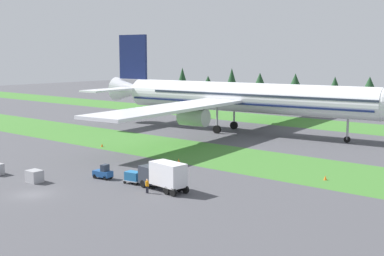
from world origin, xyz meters
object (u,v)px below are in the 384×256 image
cargo_dolly_lead (133,177)px  taxiway_marker_1 (325,178)px  baggage_tug (103,173)px  ground_crew_marshaller (147,185)px  airliner (235,97)px  cargo_dolly_second (152,179)px  taxiway_marker_0 (179,160)px  uld_container_1 (34,176)px  taxiway_marker_2 (102,145)px  catering_truck (163,175)px

cargo_dolly_lead → taxiway_marker_1: 25.26m
baggage_tug → ground_crew_marshaller: size_ratio=1.59×
baggage_tug → airliner: bearing=4.6°
ground_crew_marshaller → taxiway_marker_1: (13.56, 19.64, -0.65)m
cargo_dolly_second → taxiway_marker_1: cargo_dolly_second is taller
ground_crew_marshaller → taxiway_marker_0: (-8.93, 15.90, -0.70)m
cargo_dolly_lead → uld_container_1: 12.91m
baggage_tug → ground_crew_marshaller: 9.71m
baggage_tug → taxiway_marker_2: bearing=41.4°
baggage_tug → catering_truck: 10.27m
airliner → catering_truck: 49.44m
taxiway_marker_0 → taxiway_marker_1: 22.81m
cargo_dolly_second → catering_truck: catering_truck is taller
baggage_tug → uld_container_1: bearing=133.8°
cargo_dolly_second → taxiway_marker_0: size_ratio=4.81×
baggage_tug → cargo_dolly_lead: baggage_tug is taller
airliner → cargo_dolly_lead: 47.70m
uld_container_1 → taxiway_marker_1: uld_container_1 is taller
baggage_tug → cargo_dolly_lead: (4.97, 0.75, 0.10)m
cargo_dolly_second → taxiway_marker_0: 15.14m
airliner → uld_container_1: bearing=-0.6°
airliner → baggage_tug: 47.05m
taxiway_marker_2 → ground_crew_marshaller: bearing=-31.1°
cargo_dolly_second → uld_container_1: uld_container_1 is taller
airliner → taxiway_marker_1: size_ratio=135.95×
airliner → ground_crew_marshaller: size_ratio=46.96×
airliner → taxiway_marker_1: (33.76, -27.10, -7.24)m
taxiway_marker_1 → ground_crew_marshaller: bearing=-124.6°
airliner → cargo_dolly_second: airliner is taller
catering_truck → taxiway_marker_2: bearing=69.5°
taxiway_marker_1 → taxiway_marker_0: bearing=-170.6°
cargo_dolly_lead → taxiway_marker_2: 27.89m
cargo_dolly_lead → taxiway_marker_0: size_ratio=4.81×
cargo_dolly_second → catering_truck: (2.33, -0.36, 1.03)m
taxiway_marker_1 → catering_truck: bearing=-126.7°
catering_truck → taxiway_marker_2: size_ratio=12.10×
baggage_tug → taxiway_marker_1: bearing=-60.4°
uld_container_1 → taxiway_marker_2: bearing=120.4°
airliner → uld_container_1: (5.20, -52.32, -6.75)m
cargo_dolly_lead → taxiway_marker_2: size_ratio=4.04×
ground_crew_marshaller → taxiway_marker_2: bearing=152.8°
cargo_dolly_lead → ground_crew_marshaller: size_ratio=1.38×
baggage_tug → taxiway_marker_1: 29.50m
cargo_dolly_lead → uld_container_1: uld_container_1 is taller
ground_crew_marshaller → taxiway_marker_1: 23.88m
airliner → ground_crew_marshaller: 51.34m
airliner → catering_truck: size_ratio=11.39×
cargo_dolly_lead → taxiway_marker_2: cargo_dolly_lead is taller
cargo_dolly_lead → cargo_dolly_second: 2.90m
airliner → taxiway_marker_2: airliner is taller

